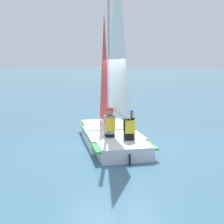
% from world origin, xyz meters
% --- Properties ---
extents(ground_plane, '(260.00, 260.00, 0.00)m').
position_xyz_m(ground_plane, '(0.00, 0.00, 0.00)').
color(ground_plane, '#38607A').
extents(sailboat_main, '(3.48, 4.02, 5.57)m').
position_xyz_m(sailboat_main, '(0.02, 0.03, 0.86)').
color(sailboat_main, silver).
rests_on(sailboat_main, ground_plane).
extents(sailor_helm, '(0.42, 0.43, 1.16)m').
position_xyz_m(sailor_helm, '(0.49, 0.37, 0.63)').
color(sailor_helm, black).
rests_on(sailor_helm, ground_plane).
extents(sailor_crew, '(0.42, 0.43, 1.16)m').
position_xyz_m(sailor_crew, '(0.38, 0.97, 0.63)').
color(sailor_crew, black).
rests_on(sailor_crew, ground_plane).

